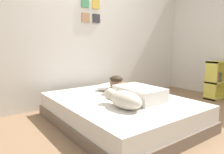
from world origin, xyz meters
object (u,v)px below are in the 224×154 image
Objects in this scene: bed at (119,111)px; bookshelf at (216,80)px; pillow at (111,86)px; dog at (123,99)px; person_lying at (132,91)px; cell_phone at (143,105)px; coffee_cup at (122,89)px.

bookshelf is at bearing -2.90° from bed.
dog is at bearing -117.62° from pillow.
bookshelf is (2.19, -0.03, -0.06)m from person_lying.
dog is at bearing -174.76° from bookshelf.
bookshelf reaches higher than cell_phone.
person_lying is at bearing 35.26° from dog.
coffee_cup reaches higher than bed.
person_lying reaches higher than bed.
dog is 0.28m from cell_phone.
coffee_cup is (0.14, 0.39, -0.07)m from person_lying.
bed is 3.56× the size of dog.
dog reaches higher than cell_phone.
pillow is 0.90× the size of dog.
bookshelf is at bearing -0.77° from person_lying.
person_lying is (0.15, -0.09, 0.28)m from bed.
coffee_cup is 2.09m from bookshelf.
pillow is 0.99m from dog.
cell_phone is at bearing -172.75° from bookshelf.
bookshelf reaches higher than dog.
coffee_cup is at bearing 168.27° from bookshelf.
dog is at bearing -122.02° from bed.
person_lying is at bearing -30.20° from bed.
pillow is (0.24, 0.53, 0.23)m from bed.
bookshelf reaches higher than pillow.
bed is 0.50m from dog.
cell_phone is 2.32m from bookshelf.
pillow is at bearing 65.54° from bed.
person_lying reaches higher than pillow.
dog is (-0.46, -0.88, 0.05)m from pillow.
dog is at bearing 167.04° from cell_phone.
bed is 0.62m from pillow.
bed is 16.36× the size of coffee_cup.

